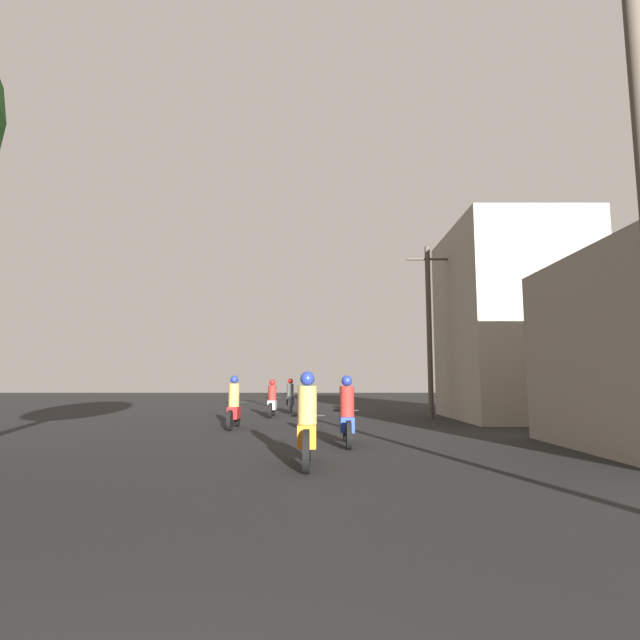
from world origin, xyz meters
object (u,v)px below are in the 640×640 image
object	(u,v)px
motorcycle_blue	(345,417)
utility_pole_near	(640,122)
motorcycle_red	(232,407)
building_right_far	(509,323)
utility_pole_far	(428,327)
motorcycle_silver	(271,402)
motorcycle_black	(289,399)
motorcycle_orange	(306,428)

from	to	relation	value
motorcycle_blue	utility_pole_near	size ratio (longest dim) A/B	0.24
motorcycle_red	utility_pole_near	distance (m)	12.20
building_right_far	utility_pole_far	distance (m)	3.04
building_right_far	utility_pole_near	bearing A→B (deg)	-105.09
motorcycle_blue	motorcycle_silver	bearing A→B (deg)	103.09
motorcycle_black	utility_pole_far	distance (m)	7.24
motorcycle_orange	motorcycle_red	size ratio (longest dim) A/B	1.01
motorcycle_black	utility_pole_far	bearing A→B (deg)	-33.02
motorcycle_blue	motorcycle_silver	size ratio (longest dim) A/B	1.01
building_right_far	utility_pole_near	world-z (taller)	utility_pole_near
motorcycle_red	motorcycle_orange	bearing A→B (deg)	-79.73
motorcycle_orange	building_right_far	bearing A→B (deg)	63.37
motorcycle_orange	motorcycle_red	xyz separation A→B (m)	(-2.36, 6.62, 0.01)
motorcycle_black	motorcycle_red	bearing A→B (deg)	-98.70
motorcycle_red	utility_pole_far	xyz separation A→B (m)	(6.78, 3.95, 2.85)
motorcycle_blue	motorcycle_orange	bearing A→B (deg)	-109.31
motorcycle_orange	utility_pole_near	xyz separation A→B (m)	(3.80, -3.26, 3.66)
building_right_far	utility_pole_far	world-z (taller)	building_right_far
motorcycle_orange	building_right_far	world-z (taller)	building_right_far
motorcycle_black	utility_pole_far	world-z (taller)	utility_pole_far
utility_pole_near	utility_pole_far	world-z (taller)	utility_pole_near
utility_pole_far	motorcycle_black	bearing A→B (deg)	146.44
motorcycle_black	utility_pole_far	xyz separation A→B (m)	(5.54, -3.68, 2.87)
motorcycle_silver	motorcycle_orange	bearing A→B (deg)	-75.92
motorcycle_black	building_right_far	size ratio (longest dim) A/B	0.30
motorcycle_orange	motorcycle_red	world-z (taller)	motorcycle_red
building_right_far	utility_pole_near	distance (m)	13.98
motorcycle_black	motorcycle_silver	bearing A→B (deg)	-100.52
motorcycle_blue	utility_pole_far	world-z (taller)	utility_pole_far
motorcycle_orange	building_right_far	size ratio (longest dim) A/B	0.27
motorcycle_orange	utility_pole_far	size ratio (longest dim) A/B	0.29
motorcycle_black	utility_pole_near	world-z (taller)	utility_pole_near
motorcycle_silver	utility_pole_near	size ratio (longest dim) A/B	0.24
building_right_far	motorcycle_silver	bearing A→B (deg)	172.45
motorcycle_silver	building_right_far	xyz separation A→B (m)	(9.11, -1.21, 3.00)
building_right_far	utility_pole_near	xyz separation A→B (m)	(-3.63, -13.48, 0.69)
motorcycle_blue	utility_pole_near	xyz separation A→B (m)	(2.99, -6.01, 3.67)
motorcycle_orange	motorcycle_blue	bearing A→B (deg)	82.97
utility_pole_near	motorcycle_silver	bearing A→B (deg)	110.44
motorcycle_orange	utility_pole_far	world-z (taller)	utility_pole_far
motorcycle_orange	motorcycle_black	distance (m)	14.29
building_right_far	motorcycle_red	bearing A→B (deg)	-159.82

